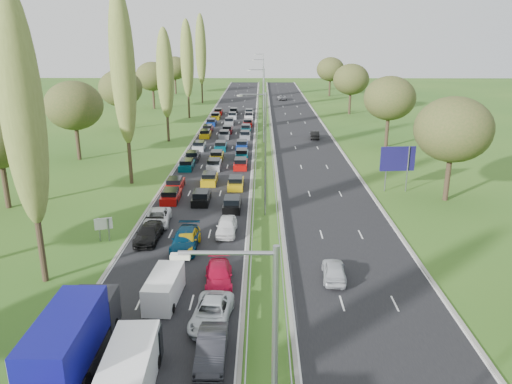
{
  "coord_description": "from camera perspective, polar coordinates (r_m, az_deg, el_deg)",
  "views": [
    {
      "loc": [
        4.12,
        -3.39,
        16.98
      ],
      "look_at": [
        3.57,
        45.86,
        1.5
      ],
      "focal_mm": 35.0,
      "sensor_mm": 36.0,
      "label": 1
    }
  ],
  "objects": [
    {
      "name": "near_car_3",
      "position": [
        44.08,
        -12.16,
        -4.62
      ],
      "size": [
        2.08,
        4.81,
        1.38
      ],
      "primitive_type": "imported",
      "rotation": [
        0.0,
        0.0,
        -0.03
      ],
      "color": "black",
      "rests_on": "near_carriageway"
    },
    {
      "name": "ground",
      "position": [
        85.1,
        0.89,
        5.94
      ],
      "size": [
        260.0,
        260.0,
        0.0
      ],
      "primitive_type": "plane",
      "color": "#29581B",
      "rests_on": "ground"
    },
    {
      "name": "far_car_0",
      "position": [
        37.03,
        8.91,
        -8.83
      ],
      "size": [
        1.92,
        4.17,
        1.39
      ],
      "primitive_type": "imported",
      "rotation": [
        0.0,
        0.0,
        3.07
      ],
      "color": "#B5B9BF",
      "rests_on": "far_carriageway"
    },
    {
      "name": "near_car_10",
      "position": [
        31.63,
        -5.11,
        -13.59
      ],
      "size": [
        2.68,
        5.1,
        1.37
      ],
      "primitive_type": "imported",
      "rotation": [
        0.0,
        0.0,
        -0.08
      ],
      "color": "silver",
      "rests_on": "near_carriageway"
    },
    {
      "name": "far_carriageway",
      "position": [
        87.84,
        5.32,
        6.23
      ],
      "size": [
        10.5,
        215.0,
        0.04
      ],
      "primitive_type": "cube",
      "color": "black",
      "rests_on": "ground"
    },
    {
      "name": "traffic_queue_fill",
      "position": [
        82.85,
        -3.77,
        5.89
      ],
      "size": [
        9.04,
        69.31,
        0.8
      ],
      "color": "#A50C0A",
      "rests_on": "ground"
    },
    {
      "name": "near_car_12",
      "position": [
        44.61,
        -3.38,
        -3.91
      ],
      "size": [
        1.82,
        4.34,
        1.47
      ],
      "primitive_type": "imported",
      "rotation": [
        0.0,
        0.0,
        -0.02
      ],
      "color": "white",
      "rests_on": "near_carriageway"
    },
    {
      "name": "near_car_7",
      "position": [
        42.03,
        -8.05,
        -5.39
      ],
      "size": [
        2.15,
        5.3,
        1.54
      ],
      "primitive_type": "imported",
      "rotation": [
        0.0,
        0.0,
        0.0
      ],
      "color": "#042A45",
      "rests_on": "near_carriageway"
    },
    {
      "name": "far_car_2",
      "position": [
        140.21,
        2.97,
        10.76
      ],
      "size": [
        2.46,
        5.0,
        1.36
      ],
      "primitive_type": "imported",
      "rotation": [
        0.0,
        0.0,
        3.18
      ],
      "color": "slate",
      "rests_on": "far_carriageway"
    },
    {
      "name": "info_sign",
      "position": [
        44.76,
        -17.02,
        -3.76
      ],
      "size": [
        1.45,
        0.59,
        2.1
      ],
      "color": "gray",
      "rests_on": "ground"
    },
    {
      "name": "near_car_2",
      "position": [
        47.67,
        -11.17,
        -2.88
      ],
      "size": [
        2.56,
        4.97,
        1.34
      ],
      "primitive_type": "imported",
      "rotation": [
        0.0,
        0.0,
        0.07
      ],
      "color": "white",
      "rests_on": "near_carriageway"
    },
    {
      "name": "direction_sign",
      "position": [
        58.2,
        15.87,
        3.45
      ],
      "size": [
        3.99,
        0.51,
        5.2
      ],
      "color": "gray",
      "rests_on": "ground"
    },
    {
      "name": "poplar_row",
      "position": [
        73.38,
        -11.98,
        13.49
      ],
      "size": [
        2.8,
        127.8,
        22.44
      ],
      "color": "#2D2116",
      "rests_on": "ground"
    },
    {
      "name": "central_reservation",
      "position": [
        87.45,
        0.89,
        6.62
      ],
      "size": [
        2.36,
        215.0,
        0.32
      ],
      "color": "gray",
      "rests_on": "ground"
    },
    {
      "name": "white_van_rear",
      "position": [
        34.43,
        -10.39,
        -10.57
      ],
      "size": [
        1.84,
        4.7,
        1.89
      ],
      "rotation": [
        0.0,
        0.0,
        -0.06
      ],
      "color": "white",
      "rests_on": "near_carriageway"
    },
    {
      "name": "woodland_right",
      "position": [
        73.41,
        16.58,
        9.46
      ],
      "size": [
        8.0,
        153.0,
        11.1
      ],
      "color": "#2D2116",
      "rests_on": "ground"
    },
    {
      "name": "near_car_8",
      "position": [
        41.93,
        -7.91,
        -5.4
      ],
      "size": [
        2.03,
        4.76,
        1.6
      ],
      "primitive_type": "imported",
      "rotation": [
        0.0,
        0.0,
        -0.03
      ],
      "color": "#C2A00C",
      "rests_on": "near_carriageway"
    },
    {
      "name": "near_car_9",
      "position": [
        28.43,
        -5.09,
        -17.4
      ],
      "size": [
        1.59,
        4.51,
        1.48
      ],
      "primitive_type": "imported",
      "rotation": [
        0.0,
        0.0,
        0.0
      ],
      "color": "black",
      "rests_on": "near_carriageway"
    },
    {
      "name": "lamp_columns",
      "position": [
        82.13,
        0.92,
        9.76
      ],
      "size": [
        0.18,
        140.18,
        12.0
      ],
      "color": "gray",
      "rests_on": "ground"
    },
    {
      "name": "white_van_front",
      "position": [
        27.07,
        -14.07,
        -18.88
      ],
      "size": [
        2.24,
        5.7,
        2.29
      ],
      "rotation": [
        0.0,
        0.0,
        0.04
      ],
      "color": "white",
      "rests_on": "near_carriageway"
    },
    {
      "name": "far_car_1",
      "position": [
        86.77,
        6.72,
        6.52
      ],
      "size": [
        1.66,
        4.21,
        1.36
      ],
      "primitive_type": "imported",
      "rotation": [
        0.0,
        0.0,
        3.09
      ],
      "color": "black",
      "rests_on": "far_carriageway"
    },
    {
      "name": "woodland_left",
      "position": [
        71.6,
        -21.02,
        8.85
      ],
      "size": [
        8.0,
        166.0,
        11.1
      ],
      "color": "#2D2116",
      "rests_on": "ground"
    },
    {
      "name": "blue_lorry",
      "position": [
        28.65,
        -20.14,
        -15.41
      ],
      "size": [
        2.45,
        8.83,
        3.73
      ],
      "rotation": [
        0.0,
        0.0,
        0.01
      ],
      "color": "black",
      "rests_on": "near_carriageway"
    },
    {
      "name": "near_car_11",
      "position": [
        36.0,
        -4.28,
        -9.49
      ],
      "size": [
        2.25,
        4.8,
        1.35
      ],
      "primitive_type": "imported",
      "rotation": [
        0.0,
        0.0,
        0.08
      ],
      "color": "#B90B2F",
      "rests_on": "near_carriageway"
    },
    {
      "name": "near_carriageway",
      "position": [
        87.78,
        -3.55,
        6.26
      ],
      "size": [
        10.5,
        215.0,
        0.04
      ],
      "primitive_type": "cube",
      "color": "black",
      "rests_on": "ground"
    }
  ]
}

